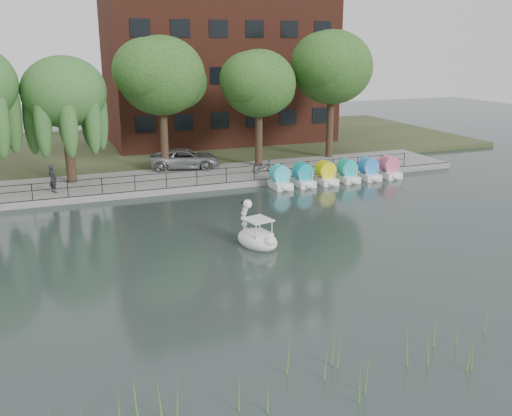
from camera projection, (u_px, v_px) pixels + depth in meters
ground_plane at (278, 261)px, 25.30m from camera, size 120.00×120.00×0.00m
promenade at (186, 179)px, 39.54m from camera, size 40.00×6.00×0.40m
kerb at (198, 188)px, 36.91m from camera, size 40.00×0.25×0.40m
land_strip at (147, 146)px, 52.06m from camera, size 60.00×22.00×0.36m
railing at (197, 174)px, 36.82m from camera, size 32.00×0.05×1.00m
apartment_building at (219, 41)px, 51.89m from camera, size 20.00×10.07×18.00m
willow_mid at (64, 92)px, 36.11m from camera, size 5.32×5.32×8.15m
broadleaf_center at (161, 76)px, 39.05m from camera, size 6.00×6.00×9.25m
broadleaf_right at (259, 84)px, 41.24m from camera, size 5.40×5.40×8.32m
broadleaf_far at (332, 68)px, 44.12m from camera, size 6.30×6.30×9.71m
minivan at (185, 157)px, 41.64m from camera, size 4.02×6.33×1.63m
bicycle at (263, 166)px, 40.22m from camera, size 0.75×1.77×1.00m
pedestrian at (53, 177)px, 34.88m from camera, size 0.80×0.86×1.98m
swan_boat at (257, 236)px, 27.13m from camera, size 2.08×2.75×2.09m
pedal_boat_row at (337, 174)px, 39.20m from camera, size 9.65×1.70×1.40m
reed_bank at (463, 341)px, 17.34m from camera, size 24.00×2.40×1.20m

